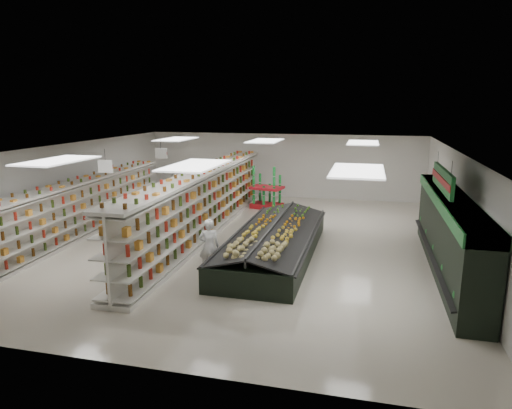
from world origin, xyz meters
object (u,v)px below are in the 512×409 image
(gondola_left, at_px, (82,210))
(shopper_background, at_px, (177,193))
(produce_island, at_px, (274,241))
(gondola_center, at_px, (205,205))
(shopper_main, at_px, (209,246))
(soda_endcap, at_px, (267,189))

(gondola_left, relative_size, shopper_background, 7.17)
(gondola_left, distance_m, shopper_background, 4.70)
(gondola_left, distance_m, produce_island, 7.35)
(gondola_left, xyz_separation_m, gondola_center, (4.31, 1.19, 0.16))
(gondola_left, height_order, shopper_main, gondola_left)
(shopper_main, xyz_separation_m, shopper_background, (-3.99, 7.02, 0.01))
(gondola_center, bearing_deg, soda_endcap, 72.72)
(gondola_center, height_order, shopper_main, gondola_center)
(gondola_left, xyz_separation_m, shopper_background, (1.87, 4.31, -0.11))
(gondola_left, bearing_deg, produce_island, -8.11)
(gondola_left, relative_size, shopper_main, 7.24)
(gondola_center, relative_size, shopper_background, 8.41)
(gondola_center, height_order, soda_endcap, gondola_center)
(shopper_main, bearing_deg, produce_island, -141.69)
(soda_endcap, distance_m, shopper_main, 8.46)
(shopper_background, bearing_deg, shopper_main, -145.92)
(produce_island, bearing_deg, shopper_main, -125.84)
(produce_island, height_order, soda_endcap, soda_endcap)
(gondola_left, relative_size, produce_island, 1.65)
(produce_island, relative_size, shopper_background, 4.34)
(soda_endcap, bearing_deg, shopper_main, -88.47)
(gondola_center, bearing_deg, produce_island, -33.41)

